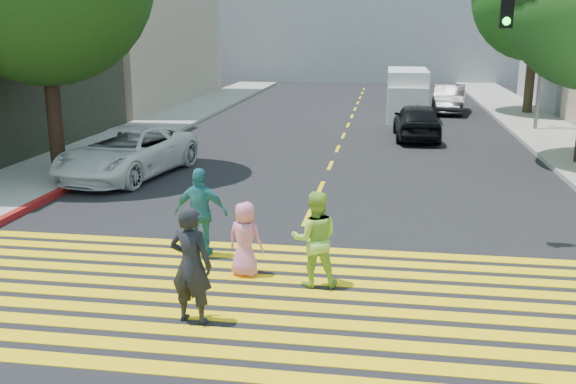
% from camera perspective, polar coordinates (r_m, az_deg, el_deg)
% --- Properties ---
extents(ground, '(120.00, 120.00, 0.00)m').
position_cam_1_polar(ground, '(9.76, -2.78, -12.40)').
color(ground, black).
extents(sidewalk_left, '(3.00, 40.00, 0.15)m').
position_cam_1_polar(sidewalk_left, '(32.50, -9.74, 6.61)').
color(sidewalk_left, gray).
rests_on(sidewalk_left, ground).
extents(curb_red, '(0.20, 8.00, 0.16)m').
position_cam_1_polar(curb_red, '(17.47, -21.33, -0.89)').
color(curb_red, maroon).
rests_on(curb_red, ground).
extents(crosswalk, '(13.40, 5.30, 0.01)m').
position_cam_1_polar(crosswalk, '(10.89, -1.42, -9.38)').
color(crosswalk, yellow).
rests_on(crosswalk, ground).
extents(lane_line, '(0.12, 34.40, 0.01)m').
position_cam_1_polar(lane_line, '(31.38, 5.54, 6.35)').
color(lane_line, yellow).
rests_on(lane_line, ground).
extents(building_left_tan, '(12.00, 16.00, 10.00)m').
position_cam_1_polar(building_left_tan, '(40.63, -17.69, 14.66)').
color(building_left_tan, tan).
rests_on(building_left_tan, ground).
extents(backdrop_block, '(30.00, 8.00, 12.00)m').
position_cam_1_polar(backdrop_block, '(56.57, 7.34, 15.98)').
color(backdrop_block, gray).
rests_on(backdrop_block, ground).
extents(pedestrian_man, '(0.75, 0.56, 1.85)m').
position_cam_1_polar(pedestrian_man, '(9.84, -8.62, -6.43)').
color(pedestrian_man, black).
rests_on(pedestrian_man, ground).
extents(pedestrian_woman, '(0.92, 0.77, 1.70)m').
position_cam_1_polar(pedestrian_woman, '(11.13, 2.41, -4.19)').
color(pedestrian_woman, '#99CF46').
rests_on(pedestrian_woman, ground).
extents(pedestrian_child, '(0.77, 0.60, 1.38)m').
position_cam_1_polar(pedestrian_child, '(11.63, -3.83, -4.20)').
color(pedestrian_child, pink).
rests_on(pedestrian_child, ground).
extents(pedestrian_extra, '(1.06, 0.47, 1.78)m').
position_cam_1_polar(pedestrian_extra, '(12.64, -7.74, -1.83)').
color(pedestrian_extra, '#267280').
rests_on(pedestrian_extra, ground).
extents(white_sedan, '(3.30, 5.63, 1.47)m').
position_cam_1_polar(white_sedan, '(19.94, -14.11, 3.42)').
color(white_sedan, silver).
rests_on(white_sedan, ground).
extents(dark_car_near, '(1.92, 4.39, 1.47)m').
position_cam_1_polar(dark_car_near, '(26.42, 11.38, 6.20)').
color(dark_car_near, black).
rests_on(dark_car_near, ground).
extents(silver_car, '(1.95, 4.55, 1.31)m').
position_cam_1_polar(silver_car, '(40.71, 10.73, 8.94)').
color(silver_car, '#B1B1B1').
rests_on(silver_car, ground).
extents(dark_car_parked, '(2.07, 4.59, 1.46)m').
position_cam_1_polar(dark_car_parked, '(35.09, 14.13, 8.03)').
color(dark_car_parked, black).
rests_on(dark_car_parked, ground).
extents(white_van, '(1.91, 5.05, 2.38)m').
position_cam_1_polar(white_van, '(32.25, 10.52, 8.41)').
color(white_van, silver).
rests_on(white_van, ground).
extents(street_lamp, '(1.98, 0.61, 8.82)m').
position_cam_1_polar(street_lamp, '(29.45, 21.61, 14.78)').
color(street_lamp, slate).
rests_on(street_lamp, ground).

